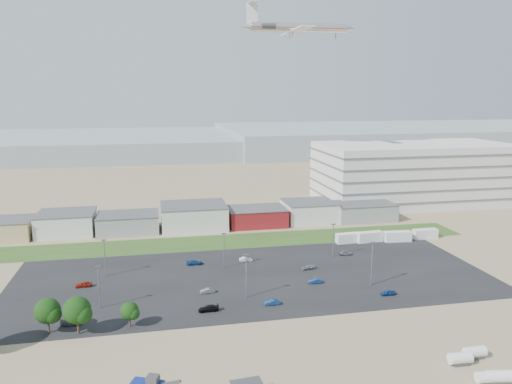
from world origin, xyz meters
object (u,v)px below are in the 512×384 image
object	(u,v)px
parked_car_1	(315,281)
parked_car_3	(209,308)
storage_tank_nw	(460,358)
parked_car_5	(84,284)
parked_car_11	(246,259)
parked_car_10	(71,322)
box_trailer_a	(349,238)
parked_car_6	(195,262)
parked_car_4	(208,291)
airliner	(299,28)
parked_car_2	(388,293)
parked_car_13	(272,302)
parked_car_8	(345,253)
parked_car_12	(308,267)

from	to	relation	value
parked_car_1	parked_car_3	distance (m)	29.39
storage_tank_nw	parked_car_5	world-z (taller)	storage_tank_nw
storage_tank_nw	parked_car_11	bearing A→B (deg)	113.64
parked_car_10	box_trailer_a	bearing A→B (deg)	-57.18
parked_car_10	parked_car_6	bearing A→B (deg)	-37.33
box_trailer_a	parked_car_4	world-z (taller)	box_trailer_a
airliner	parked_car_11	xyz separation A→B (m)	(-31.32, -57.97, -69.39)
airliner	parked_car_6	bearing A→B (deg)	-127.09
parked_car_1	parked_car_2	size ratio (longest dim) A/B	1.03
parked_car_11	parked_car_13	bearing A→B (deg)	178.92
box_trailer_a	parked_car_2	bearing A→B (deg)	-103.31
parked_car_1	parked_car_2	bearing A→B (deg)	54.36
parked_car_8	parked_car_10	bearing A→B (deg)	113.99
parked_car_2	parked_car_5	distance (m)	72.26
box_trailer_a	parked_car_11	bearing A→B (deg)	-166.42
parked_car_3	parked_car_12	size ratio (longest dim) A/B	1.17
parked_car_2	parked_car_8	bearing A→B (deg)	177.28
parked_car_4	parked_car_8	bearing A→B (deg)	111.24
parked_car_5	parked_car_6	xyz separation A→B (m)	(27.49, 10.61, -0.02)
box_trailer_a	parked_car_2	size ratio (longest dim) A/B	2.28
parked_car_5	parked_car_13	xyz separation A→B (m)	(42.08, -19.20, -0.09)
parked_car_1	parked_car_11	size ratio (longest dim) A/B	0.98
parked_car_3	parked_car_6	distance (m)	30.27
parked_car_1	parked_car_6	distance (m)	34.09
parked_car_5	parked_car_13	world-z (taller)	parked_car_5
airliner	parked_car_4	size ratio (longest dim) A/B	13.01
parked_car_2	parked_car_8	size ratio (longest dim) A/B	0.92
parked_car_12	storage_tank_nw	bearing A→B (deg)	5.44
airliner	parked_car_13	size ratio (longest dim) A/B	12.98
storage_tank_nw	parked_car_8	size ratio (longest dim) A/B	1.03
parked_car_2	parked_car_4	world-z (taller)	parked_car_2
airliner	parked_car_8	xyz separation A→B (m)	(-2.19, -58.35, -69.35)
parked_car_2	parked_car_3	distance (m)	41.65
parked_car_6	parked_car_11	xyz separation A→B (m)	(14.21, -0.10, -0.03)
parked_car_2	parked_car_6	bearing A→B (deg)	-125.75
parked_car_4	parked_car_2	bearing A→B (deg)	72.73
parked_car_2	parked_car_3	bearing A→B (deg)	-89.90
parked_car_8	parked_car_12	distance (m)	17.01
parked_car_4	parked_car_12	size ratio (longest dim) A/B	0.93
parked_car_4	parked_car_5	bearing A→B (deg)	-112.74
storage_tank_nw	parked_car_4	world-z (taller)	storage_tank_nw
airliner	parked_car_11	size ratio (longest dim) A/B	12.29
parked_car_4	parked_car_10	size ratio (longest dim) A/B	0.82
parked_car_1	parked_car_13	bearing A→B (deg)	-52.25
parked_car_8	parked_car_3	bearing A→B (deg)	125.40
parked_car_8	parked_car_11	xyz separation A→B (m)	(-29.13, 0.38, -0.05)
parked_car_12	airliner	bearing A→B (deg)	158.93
parked_car_2	storage_tank_nw	bearing A→B (deg)	-3.42
parked_car_2	parked_car_10	xyz separation A→B (m)	(-69.43, -1.15, 0.01)
parked_car_8	parked_car_10	xyz separation A→B (m)	(-70.63, -30.57, -0.04)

